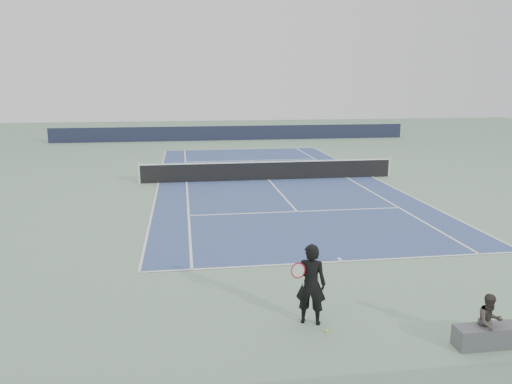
{
  "coord_description": "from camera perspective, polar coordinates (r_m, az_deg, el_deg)",
  "views": [
    {
      "loc": [
        -4.25,
        -24.42,
        4.86
      ],
      "look_at": [
        -1.77,
        -7.61,
        1.1
      ],
      "focal_mm": 35.0,
      "sensor_mm": 36.0,
      "label": 1
    }
  ],
  "objects": [
    {
      "name": "tennis_ball",
      "position": [
        10.36,
        8.05,
        -15.44
      ],
      "size": [
        0.07,
        0.07,
        0.07
      ],
      "primitive_type": "sphere",
      "color": "yellow",
      "rests_on": "ground"
    },
    {
      "name": "tennis_net",
      "position": [
        25.17,
        1.45,
        2.51
      ],
      "size": [
        12.9,
        0.1,
        1.07
      ],
      "color": "silver",
      "rests_on": "ground"
    },
    {
      "name": "spectator_bench",
      "position": [
        10.59,
        25.03,
        -13.96
      ],
      "size": [
        1.27,
        0.44,
        1.08
      ],
      "color": "#4F4F53",
      "rests_on": "ground"
    },
    {
      "name": "windscreen_far",
      "position": [
        42.73,
        -2.67,
        6.75
      ],
      "size": [
        30.0,
        0.25,
        1.2
      ],
      "primitive_type": "cube",
      "color": "black",
      "rests_on": "ground"
    },
    {
      "name": "ground",
      "position": [
        25.26,
        1.44,
        1.38
      ],
      "size": [
        80.0,
        80.0,
        0.0
      ],
      "primitive_type": "plane",
      "color": "gray"
    },
    {
      "name": "court_surface",
      "position": [
        25.26,
        1.44,
        1.4
      ],
      "size": [
        10.97,
        23.77,
        0.01
      ],
      "primitive_type": "cube",
      "color": "#364C81",
      "rests_on": "ground"
    },
    {
      "name": "tennis_player",
      "position": [
        10.34,
        6.27,
        -10.39
      ],
      "size": [
        0.84,
        0.67,
        1.71
      ],
      "color": "black",
      "rests_on": "ground"
    }
  ]
}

